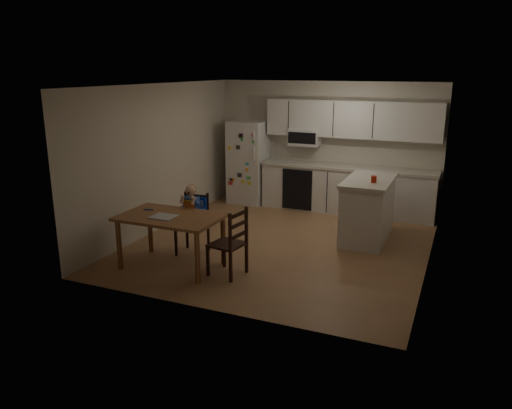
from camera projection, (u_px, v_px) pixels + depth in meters
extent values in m
cube|color=#926744|center=(282.00, 243.00, 8.09)|extent=(4.50, 5.00, 0.01)
cube|color=beige|center=(326.00, 145.00, 9.98)|extent=(4.50, 0.02, 2.50)
cube|color=beige|center=(161.00, 157.00, 8.61)|extent=(0.02, 5.00, 2.50)
cube|color=beige|center=(436.00, 180.00, 6.91)|extent=(0.02, 5.00, 2.50)
cube|color=white|center=(285.00, 85.00, 7.43)|extent=(4.50, 5.00, 0.01)
cube|color=silver|center=(249.00, 162.00, 10.36)|extent=(0.72, 0.70, 1.70)
cube|color=silver|center=(347.00, 191.00, 9.73)|extent=(3.34, 0.60, 0.86)
cube|color=beige|center=(348.00, 168.00, 9.60)|extent=(3.37, 0.62, 0.05)
cube|color=black|center=(297.00, 190.00, 9.80)|extent=(0.60, 0.02, 0.80)
cube|color=silver|center=(352.00, 119.00, 9.48)|extent=(3.34, 0.34, 0.70)
cube|color=silver|center=(305.00, 137.00, 9.90)|extent=(0.60, 0.38, 0.33)
cube|color=silver|center=(368.00, 211.00, 8.16)|extent=(0.66, 1.32, 0.97)
cube|color=beige|center=(369.00, 181.00, 8.02)|extent=(0.73, 1.39, 0.05)
cylinder|color=red|center=(374.00, 179.00, 7.74)|extent=(0.09, 0.09, 0.11)
cube|color=brown|center=(171.00, 217.00, 6.96)|extent=(1.41, 0.91, 0.04)
cylinder|color=brown|center=(119.00, 245.00, 6.97)|extent=(0.07, 0.07, 0.72)
cylinder|color=brown|center=(150.00, 229.00, 7.63)|extent=(0.07, 0.07, 0.72)
cylinder|color=brown|center=(197.00, 258.00, 6.50)|extent=(0.07, 0.07, 0.72)
cylinder|color=brown|center=(223.00, 240.00, 7.16)|extent=(0.07, 0.07, 0.72)
cube|color=#A3A3A8|center=(163.00, 217.00, 6.89)|extent=(0.33, 0.29, 0.01)
cylinder|color=#0A30AF|center=(148.00, 210.00, 7.22)|extent=(0.12, 0.06, 0.02)
cube|color=black|center=(192.00, 227.00, 7.55)|extent=(0.43, 0.43, 0.03)
cube|color=black|center=(176.00, 243.00, 7.51)|extent=(0.04, 0.04, 0.41)
cube|color=black|center=(187.00, 235.00, 7.84)|extent=(0.04, 0.04, 0.41)
cube|color=black|center=(198.00, 246.00, 7.39)|extent=(0.04, 0.04, 0.41)
cube|color=black|center=(208.00, 238.00, 7.72)|extent=(0.04, 0.04, 0.41)
cube|color=black|center=(197.00, 208.00, 7.65)|extent=(0.41, 0.06, 0.48)
cube|color=#0A30AF|center=(192.00, 223.00, 7.54)|extent=(0.39, 0.35, 0.10)
cube|color=#0A30AF|center=(195.00, 207.00, 7.60)|extent=(0.37, 0.08, 0.33)
cube|color=#5D87CF|center=(191.00, 220.00, 7.51)|extent=(0.30, 0.26, 0.02)
cube|color=#2966A3|center=(192.00, 205.00, 7.47)|extent=(0.22, 0.15, 0.25)
cube|color=#DC4631|center=(190.00, 207.00, 7.42)|extent=(0.18, 0.02, 0.19)
sphere|color=beige|center=(191.00, 190.00, 7.40)|extent=(0.17, 0.17, 0.16)
ellipsoid|color=olive|center=(191.00, 189.00, 7.40)|extent=(0.17, 0.16, 0.14)
cube|color=black|center=(227.00, 244.00, 6.77)|extent=(0.48, 0.48, 0.03)
cube|color=black|center=(224.00, 253.00, 7.08)|extent=(0.04, 0.04, 0.42)
cube|color=black|center=(247.00, 258.00, 6.88)|extent=(0.04, 0.04, 0.42)
cube|color=black|center=(208.00, 261.00, 6.77)|extent=(0.04, 0.04, 0.42)
cube|color=black|center=(231.00, 267.00, 6.58)|extent=(0.04, 0.04, 0.42)
cube|color=black|center=(238.00, 228.00, 6.60)|extent=(0.10, 0.42, 0.50)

